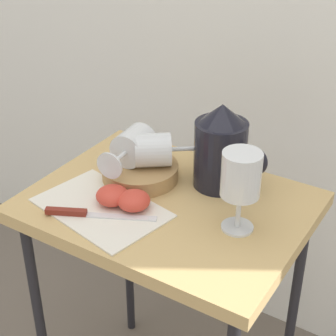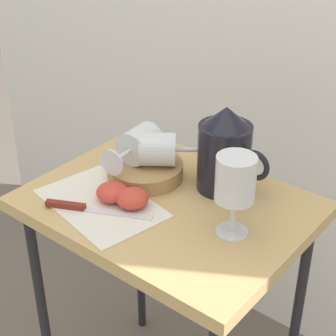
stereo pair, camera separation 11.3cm
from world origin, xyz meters
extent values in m
cube|color=white|center=(0.00, 0.47, 0.99)|extent=(2.40, 0.03, 1.98)
cube|color=tan|center=(0.00, 0.00, 0.65)|extent=(0.58, 0.44, 0.03)
cylinder|color=black|center=(-0.25, -0.18, 0.32)|extent=(0.02, 0.02, 0.63)
cylinder|color=black|center=(-0.25, 0.18, 0.32)|extent=(0.02, 0.02, 0.63)
cylinder|color=black|center=(0.25, 0.18, 0.32)|extent=(0.02, 0.02, 0.63)
cube|color=silver|center=(-0.10, -0.10, 0.67)|extent=(0.30, 0.23, 0.00)
cylinder|color=#AD8451|center=(-0.10, 0.04, 0.68)|extent=(0.17, 0.17, 0.03)
cylinder|color=black|center=(0.06, 0.12, 0.74)|extent=(0.11, 0.11, 0.15)
cylinder|color=orange|center=(0.06, 0.12, 0.71)|extent=(0.11, 0.11, 0.08)
cone|color=black|center=(0.06, 0.12, 0.84)|extent=(0.10, 0.10, 0.04)
torus|color=black|center=(0.13, 0.12, 0.75)|extent=(0.07, 0.01, 0.07)
cylinder|color=silver|center=(0.17, -0.01, 0.67)|extent=(0.06, 0.06, 0.00)
cylinder|color=silver|center=(0.17, -0.01, 0.71)|extent=(0.01, 0.01, 0.07)
cylinder|color=silver|center=(0.17, -0.01, 0.79)|extent=(0.08, 0.08, 0.09)
cylinder|color=orange|center=(0.17, -0.01, 0.77)|extent=(0.07, 0.07, 0.04)
cylinder|color=silver|center=(-0.12, 0.05, 0.74)|extent=(0.09, 0.09, 0.08)
cylinder|color=silver|center=(-0.12, -0.02, 0.74)|extent=(0.02, 0.06, 0.01)
cylinder|color=silver|center=(-0.11, -0.05, 0.74)|extent=(0.06, 0.01, 0.06)
cylinder|color=silver|center=(-0.08, 0.06, 0.74)|extent=(0.11, 0.11, 0.08)
cylinder|color=silver|center=(-0.02, 0.10, 0.74)|extent=(0.05, 0.04, 0.01)
cylinder|color=silver|center=(0.00, 0.12, 0.74)|extent=(0.04, 0.05, 0.06)
ellipsoid|color=#CC3D2D|center=(-0.09, -0.07, 0.69)|extent=(0.07, 0.07, 0.04)
ellipsoid|color=#CC3D2D|center=(-0.04, -0.07, 0.69)|extent=(0.07, 0.07, 0.04)
cube|color=silver|center=(-0.04, -0.11, 0.67)|extent=(0.13, 0.08, 0.00)
cube|color=maroon|center=(-0.15, -0.16, 0.67)|extent=(0.08, 0.05, 0.01)
camera|label=1|loc=(0.52, -0.83, 1.31)|focal=59.01mm
camera|label=2|loc=(0.61, -0.76, 1.31)|focal=59.01mm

